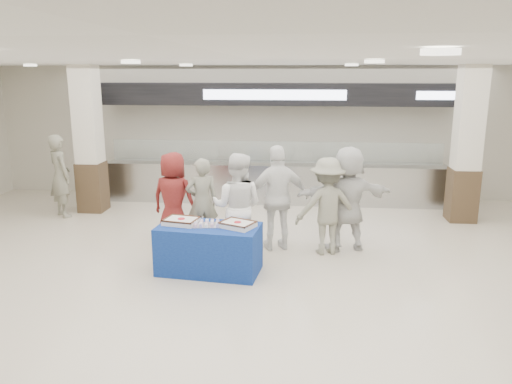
# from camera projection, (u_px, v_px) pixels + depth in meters

# --- Properties ---
(ground) EXTENTS (14.00, 14.00, 0.00)m
(ground) POSITION_uv_depth(u_px,v_px,m) (250.00, 300.00, 6.84)
(ground) COLOR beige
(ground) RESTS_ON ground
(serving_line) EXTENTS (8.70, 0.85, 2.80)m
(serving_line) POSITION_uv_depth(u_px,v_px,m) (275.00, 154.00, 11.79)
(serving_line) COLOR #B0B3B7
(serving_line) RESTS_ON ground
(column_left) EXTENTS (0.55, 0.55, 3.20)m
(column_left) POSITION_uv_depth(u_px,v_px,m) (89.00, 143.00, 10.92)
(column_left) COLOR #392A1A
(column_left) RESTS_ON ground
(column_right) EXTENTS (0.55, 0.55, 3.20)m
(column_right) POSITION_uv_depth(u_px,v_px,m) (467.00, 148.00, 10.18)
(column_right) COLOR #392A1A
(column_right) RESTS_ON ground
(display_table) EXTENTS (1.63, 0.95, 0.75)m
(display_table) POSITION_uv_depth(u_px,v_px,m) (209.00, 249.00, 7.73)
(display_table) COLOR navy
(display_table) RESTS_ON ground
(sheet_cake_left) EXTENTS (0.57, 0.48, 0.10)m
(sheet_cake_left) POSITION_uv_depth(u_px,v_px,m) (181.00, 221.00, 7.74)
(sheet_cake_left) COLOR white
(sheet_cake_left) RESTS_ON display_table
(sheet_cake_right) EXTENTS (0.60, 0.55, 0.10)m
(sheet_cake_right) POSITION_uv_depth(u_px,v_px,m) (238.00, 224.00, 7.57)
(sheet_cake_right) COLOR white
(sheet_cake_right) RESTS_ON display_table
(cupcake_tray) EXTENTS (0.45, 0.36, 0.07)m
(cupcake_tray) POSITION_uv_depth(u_px,v_px,m) (207.00, 224.00, 7.65)
(cupcake_tray) COLOR #BABABF
(cupcake_tray) RESTS_ON display_table
(civilian_maroon) EXTENTS (0.91, 0.69, 1.68)m
(civilian_maroon) POSITION_uv_depth(u_px,v_px,m) (174.00, 199.00, 8.92)
(civilian_maroon) COLOR maroon
(civilian_maroon) RESTS_ON ground
(soldier_a) EXTENTS (0.68, 0.57, 1.59)m
(soldier_a) POSITION_uv_depth(u_px,v_px,m) (202.00, 202.00, 8.87)
(soldier_a) COLOR slate
(soldier_a) RESTS_ON ground
(chef_tall) EXTENTS (0.94, 0.77, 1.78)m
(chef_tall) POSITION_uv_depth(u_px,v_px,m) (237.00, 207.00, 8.20)
(chef_tall) COLOR white
(chef_tall) RESTS_ON ground
(chef_short) EXTENTS (1.17, 0.78, 1.85)m
(chef_short) POSITION_uv_depth(u_px,v_px,m) (278.00, 198.00, 8.63)
(chef_short) COLOR white
(chef_short) RESTS_ON ground
(soldier_b) EXTENTS (1.20, 0.88, 1.67)m
(soldier_b) POSITION_uv_depth(u_px,v_px,m) (327.00, 206.00, 8.44)
(soldier_b) COLOR slate
(soldier_b) RESTS_ON ground
(civilian_white) EXTENTS (1.79, 0.99, 1.84)m
(civilian_white) POSITION_uv_depth(u_px,v_px,m) (347.00, 199.00, 8.60)
(civilian_white) COLOR silver
(civilian_white) RESTS_ON ground
(soldier_bg) EXTENTS (0.77, 0.75, 1.78)m
(soldier_bg) POSITION_uv_depth(u_px,v_px,m) (60.00, 176.00, 10.64)
(soldier_bg) COLOR slate
(soldier_bg) RESTS_ON ground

